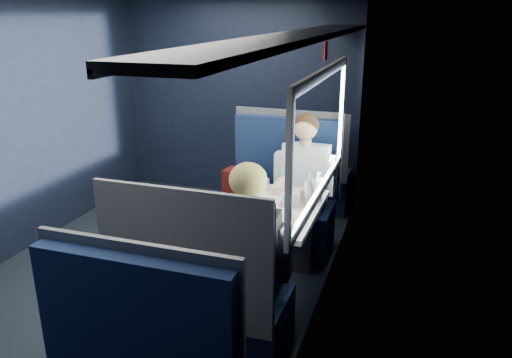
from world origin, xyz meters
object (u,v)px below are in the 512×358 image
(man, at_px, (303,182))
(laptop, at_px, (302,197))
(bottle_small, at_px, (318,189))
(seat_bay_far, at_px, (205,302))
(table, at_px, (273,217))
(seat_row_front, at_px, (302,175))
(cup, at_px, (312,187))
(seat_bay_near, at_px, (278,203))
(woman, at_px, (251,251))

(man, height_order, laptop, man)
(man, distance_m, bottle_small, 0.55)
(man, bearing_deg, seat_bay_far, -99.03)
(table, relative_size, seat_row_front, 0.86)
(seat_row_front, height_order, cup, seat_row_front)
(man, height_order, cup, man)
(seat_bay_near, xyz_separation_m, woman, (0.27, -1.58, 0.30))
(woman, xyz_separation_m, cup, (0.14, 1.13, 0.05))
(laptop, distance_m, bottle_small, 0.14)
(bottle_small, bearing_deg, seat_bay_near, 127.04)
(bottle_small, height_order, cup, bottle_small)
(cup, bearing_deg, woman, -97.19)
(man, relative_size, bottle_small, 5.64)
(seat_bay_far, bearing_deg, seat_row_front, 90.00)
(woman, bearing_deg, table, 95.45)
(seat_row_front, relative_size, bottle_small, 4.95)
(seat_row_front, bearing_deg, laptop, -77.44)
(table, xyz_separation_m, seat_bay_far, (-0.18, -0.87, -0.25))
(man, xyz_separation_m, laptop, (0.12, -0.56, 0.08))
(table, bearing_deg, cup, 63.64)
(seat_bay_near, xyz_separation_m, cup, (0.41, -0.45, 0.36))
(table, distance_m, seat_bay_far, 0.93)
(woman, relative_size, bottle_small, 5.64)
(seat_row_front, distance_m, man, 1.17)
(laptop, bearing_deg, woman, -98.08)
(seat_row_front, xyz_separation_m, cup, (0.39, -1.37, 0.37))
(seat_row_front, relative_size, woman, 0.88)
(man, height_order, bottle_small, man)
(cup, bearing_deg, laptop, -94.55)
(woman, bearing_deg, bottle_small, 76.11)
(seat_bay_near, height_order, laptop, seat_bay_near)
(man, relative_size, laptop, 4.41)
(seat_bay_far, xyz_separation_m, cup, (0.39, 1.30, 0.37))
(seat_row_front, height_order, bottle_small, seat_row_front)
(woman, xyz_separation_m, bottle_small, (0.23, 0.92, 0.12))
(bottle_small, bearing_deg, laptop, -144.32)
(seat_bay_near, xyz_separation_m, seat_bay_far, (0.02, -1.75, -0.01))
(laptop, height_order, bottle_small, bottle_small)
(seat_bay_far, xyz_separation_m, woman, (0.25, 0.17, 0.31))
(seat_bay_near, distance_m, laptop, 0.91)
(table, bearing_deg, bottle_small, 35.94)
(table, bearing_deg, woman, -84.55)
(table, height_order, seat_bay_near, seat_bay_near)
(laptop, bearing_deg, table, -143.92)
(seat_bay_far, relative_size, man, 0.95)
(seat_row_front, bearing_deg, seat_bay_near, -91.23)
(table, height_order, cup, cup)
(seat_row_front, bearing_deg, cup, -74.03)
(seat_row_front, bearing_deg, bottle_small, -73.20)
(seat_bay_near, relative_size, seat_bay_far, 1.00)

